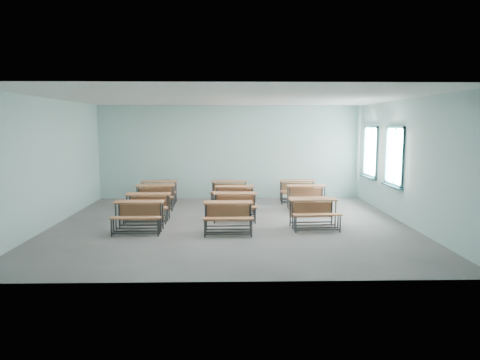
% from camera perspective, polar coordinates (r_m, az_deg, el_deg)
% --- Properties ---
extents(room, '(9.04, 8.04, 3.24)m').
position_cam_1_polar(room, '(10.78, -0.85, 2.36)').
color(room, slate).
rests_on(room, ground).
extents(desk_unit_r0c0, '(1.16, 0.78, 0.73)m').
position_cam_1_polar(desk_unit_r0c0, '(10.49, -13.36, -4.12)').
color(desk_unit_r0c0, '#A05E39').
rests_on(desk_unit_r0c0, ground).
extents(desk_unit_r0c1, '(1.16, 0.78, 0.73)m').
position_cam_1_polar(desk_unit_r0c1, '(10.12, -1.59, -4.34)').
color(desk_unit_r0c1, '#A05E39').
rests_on(desk_unit_r0c1, ground).
extents(desk_unit_r0c2, '(1.20, 0.83, 0.73)m').
position_cam_1_polar(desk_unit_r0c2, '(10.68, 9.81, -3.82)').
color(desk_unit_r0c2, '#A05E39').
rests_on(desk_unit_r0c2, ground).
extents(desk_unit_r1c0, '(1.17, 0.79, 0.73)m').
position_cam_1_polar(desk_unit_r1c0, '(11.61, -12.22, -2.98)').
color(desk_unit_r1c0, '#A05E39').
rests_on(desk_unit_r1c0, ground).
extents(desk_unit_r1c1, '(1.18, 0.81, 0.73)m').
position_cam_1_polar(desk_unit_r1c1, '(11.46, -0.66, -2.95)').
color(desk_unit_r1c1, '#A05E39').
rests_on(desk_unit_r1c1, ground).
extents(desk_unit_r2c0, '(1.20, 0.85, 0.73)m').
position_cam_1_polar(desk_unit_r2c0, '(13.18, -11.26, -1.73)').
color(desk_unit_r2c0, '#A05E39').
rests_on(desk_unit_r2c0, ground).
extents(desk_unit_r2c1, '(1.17, 0.79, 0.73)m').
position_cam_1_polar(desk_unit_r2c1, '(12.76, -0.70, -1.89)').
color(desk_unit_r2c1, '#A05E39').
rests_on(desk_unit_r2c1, ground).
extents(desk_unit_r2c2, '(1.17, 0.80, 0.73)m').
position_cam_1_polar(desk_unit_r2c2, '(13.02, 8.89, -1.79)').
color(desk_unit_r2c2, '#A05E39').
rests_on(desk_unit_r2c2, ground).
extents(desk_unit_r3c0, '(1.17, 0.80, 0.73)m').
position_cam_1_polar(desk_unit_r3c0, '(14.10, -10.78, -1.13)').
color(desk_unit_r3c0, '#A05E39').
rests_on(desk_unit_r3c0, ground).
extents(desk_unit_r3c1, '(1.21, 0.85, 0.73)m').
position_cam_1_polar(desk_unit_r3c1, '(13.88, -1.47, -1.13)').
color(desk_unit_r3c1, '#A05E39').
rests_on(desk_unit_r3c1, ground).
extents(desk_unit_r3c2, '(1.19, 0.83, 0.73)m').
position_cam_1_polar(desk_unit_r3c2, '(14.17, 7.66, -1.02)').
color(desk_unit_r3c2, '#A05E39').
rests_on(desk_unit_r3c2, ground).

